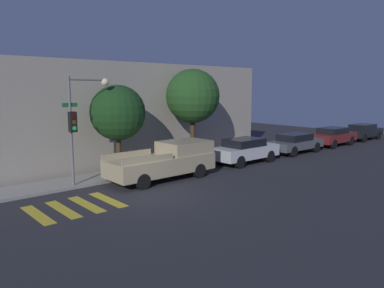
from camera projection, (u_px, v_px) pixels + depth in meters
ground_plane at (153, 196)px, 15.84m from camera, size 60.00×60.00×0.00m
sidewalk at (105, 177)px, 18.95m from camera, size 26.00×1.99×0.14m
building_row at (67, 115)px, 21.79m from camera, size 26.00×6.00×5.98m
crosswalk at (75, 207)px, 14.39m from camera, size 3.27×2.60×0.00m
traffic_light_pole at (80, 114)px, 16.82m from camera, size 2.29×0.56×5.05m
pickup_truck at (166, 160)px, 18.77m from camera, size 5.54×2.09×1.82m
sedan_near_corner at (245, 150)px, 22.69m from camera, size 4.47×1.82×1.52m
sedan_middle at (295, 143)px, 26.18m from camera, size 4.55×1.78×1.39m
sedan_far_end at (333, 136)px, 29.58m from camera, size 4.41×1.85×1.46m
sedan_tail_of_row at (363, 131)px, 32.98m from camera, size 4.48×1.75×1.40m
tree_near_corner at (118, 113)px, 18.87m from camera, size 2.81×2.81×4.70m
tree_midblock at (193, 96)px, 22.05m from camera, size 3.19×3.19×5.66m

